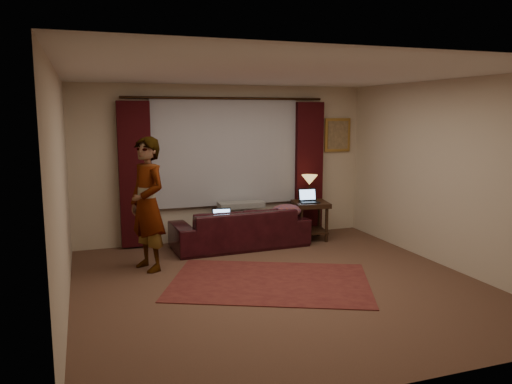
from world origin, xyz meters
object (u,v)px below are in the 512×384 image
laptop_sofa (222,217)px  person (148,204)px  laptop_table (310,196)px  sofa (240,220)px  end_table (310,221)px  tiffany_lamp (309,188)px

laptop_sofa → person: 1.38m
laptop_sofa → laptop_table: (1.55, 0.14, 0.22)m
sofa → end_table: (1.28, 0.06, -0.11)m
tiffany_lamp → sofa: bearing=-171.3°
person → sofa: bearing=89.9°
sofa → laptop_table: size_ratio=6.34×
sofa → laptop_sofa: sofa is taller
tiffany_lamp → laptop_table: tiffany_lamp is taller
sofa → laptop_table: (1.22, -0.01, 0.33)m
sofa → laptop_table: laptop_table is taller
laptop_sofa → end_table: (1.61, 0.21, -0.22)m
end_table → tiffany_lamp: (0.03, 0.14, 0.55)m
laptop_sofa → tiffany_lamp: size_ratio=0.74×
end_table → sofa: bearing=-177.2°
end_table → person: 2.98m
laptop_table → person: person is taller
sofa → laptop_sofa: (-0.33, -0.14, 0.11)m
tiffany_lamp → person: (-2.85, -0.91, 0.04)m
sofa → end_table: size_ratio=3.32×
sofa → end_table: sofa is taller
laptop_table → sofa: bearing=-175.2°
end_table → person: person is taller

